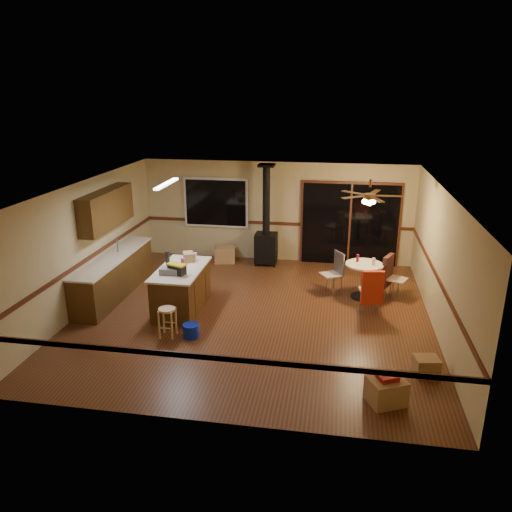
% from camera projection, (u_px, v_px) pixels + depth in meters
% --- Properties ---
extents(floor, '(7.00, 7.00, 0.00)m').
position_uv_depth(floor, '(254.00, 314.00, 10.12)').
color(floor, '#552D17').
rests_on(floor, ground).
extents(ceiling, '(7.00, 7.00, 0.00)m').
position_uv_depth(ceiling, '(253.00, 187.00, 9.30)').
color(ceiling, silver).
rests_on(ceiling, ground).
extents(wall_back, '(7.00, 0.00, 7.00)m').
position_uv_depth(wall_back, '(276.00, 212.00, 12.98)').
color(wall_back, tan).
rests_on(wall_back, ground).
extents(wall_front, '(7.00, 0.00, 7.00)m').
position_uv_depth(wall_front, '(207.00, 337.00, 6.44)').
color(wall_front, tan).
rests_on(wall_front, ground).
extents(wall_left, '(0.00, 7.00, 7.00)m').
position_uv_depth(wall_left, '(86.00, 245.00, 10.26)').
color(wall_left, tan).
rests_on(wall_left, ground).
extents(wall_right, '(0.00, 7.00, 7.00)m').
position_uv_depth(wall_right, '(441.00, 263.00, 9.16)').
color(wall_right, tan).
rests_on(wall_right, ground).
extents(chair_rail, '(7.00, 7.00, 0.08)m').
position_uv_depth(chair_rail, '(253.00, 268.00, 9.81)').
color(chair_rail, '#4D2113').
rests_on(chair_rail, ground).
extents(window, '(1.72, 0.10, 1.32)m').
position_uv_depth(window, '(216.00, 203.00, 13.12)').
color(window, black).
rests_on(window, ground).
extents(sliding_door, '(2.52, 0.10, 2.10)m').
position_uv_depth(sliding_door, '(350.00, 225.00, 12.72)').
color(sliding_door, black).
rests_on(sliding_door, ground).
extents(lower_cabinets, '(0.60, 3.00, 0.86)m').
position_uv_depth(lower_cabinets, '(114.00, 276.00, 10.96)').
color(lower_cabinets, '#4F3214').
rests_on(lower_cabinets, ground).
extents(countertop, '(0.64, 3.04, 0.04)m').
position_uv_depth(countertop, '(112.00, 257.00, 10.81)').
color(countertop, beige).
rests_on(countertop, lower_cabinets).
extents(upper_cabinets, '(0.35, 2.00, 0.80)m').
position_uv_depth(upper_cabinets, '(106.00, 209.00, 10.70)').
color(upper_cabinets, '#4F3214').
rests_on(upper_cabinets, ground).
extents(kitchen_island, '(0.88, 1.68, 0.90)m').
position_uv_depth(kitchen_island, '(181.00, 289.00, 10.22)').
color(kitchen_island, '#4F2F13').
rests_on(kitchen_island, ground).
extents(wood_stove, '(0.55, 0.50, 2.52)m').
position_uv_depth(wood_stove, '(266.00, 237.00, 12.77)').
color(wood_stove, black).
rests_on(wood_stove, ground).
extents(ceiling_fan, '(0.24, 0.24, 0.55)m').
position_uv_depth(ceiling_fan, '(369.00, 198.00, 10.25)').
color(ceiling_fan, brown).
rests_on(ceiling_fan, ceiling).
extents(fluorescent_strip, '(0.10, 1.20, 0.04)m').
position_uv_depth(fluorescent_strip, '(166.00, 184.00, 9.87)').
color(fluorescent_strip, white).
rests_on(fluorescent_strip, ceiling).
extents(toolbox_grey, '(0.41, 0.24, 0.12)m').
position_uv_depth(toolbox_grey, '(170.00, 271.00, 9.76)').
color(toolbox_grey, slate).
rests_on(toolbox_grey, kitchen_island).
extents(toolbox_black, '(0.37, 0.28, 0.19)m').
position_uv_depth(toolbox_black, '(177.00, 270.00, 9.74)').
color(toolbox_black, black).
rests_on(toolbox_black, kitchen_island).
extents(toolbox_yellow_lid, '(0.42, 0.31, 0.03)m').
position_uv_depth(toolbox_yellow_lid, '(177.00, 265.00, 9.70)').
color(toolbox_yellow_lid, gold).
rests_on(toolbox_yellow_lid, toolbox_black).
extents(box_on_island, '(0.30, 0.34, 0.19)m').
position_uv_depth(box_on_island, '(189.00, 257.00, 10.48)').
color(box_on_island, '#9E7446').
rests_on(box_on_island, kitchen_island).
extents(bottle_dark, '(0.10, 0.10, 0.30)m').
position_uv_depth(bottle_dark, '(168.00, 259.00, 10.19)').
color(bottle_dark, black).
rests_on(bottle_dark, kitchen_island).
extents(bottle_pink, '(0.09, 0.09, 0.25)m').
position_uv_depth(bottle_pink, '(183.00, 264.00, 9.97)').
color(bottle_pink, '#D84C8C').
rests_on(bottle_pink, kitchen_island).
extents(bottle_white, '(0.07, 0.07, 0.17)m').
position_uv_depth(bottle_white, '(195.00, 256.00, 10.53)').
color(bottle_white, white).
rests_on(bottle_white, kitchen_island).
extents(bar_stool, '(0.41, 0.41, 0.56)m').
position_uv_depth(bar_stool, '(168.00, 322.00, 9.14)').
color(bar_stool, tan).
rests_on(bar_stool, floor).
extents(blue_bucket, '(0.32, 0.32, 0.25)m').
position_uv_depth(blue_bucket, '(191.00, 331.00, 9.16)').
color(blue_bucket, '#0D23BF').
rests_on(blue_bucket, floor).
extents(dining_table, '(0.81, 0.81, 0.78)m').
position_uv_depth(dining_table, '(364.00, 275.00, 10.79)').
color(dining_table, black).
rests_on(dining_table, ground).
extents(glass_red, '(0.08, 0.08, 0.17)m').
position_uv_depth(glass_red, '(358.00, 258.00, 10.80)').
color(glass_red, '#590C14').
rests_on(glass_red, dining_table).
extents(glass_cream, '(0.08, 0.08, 0.16)m').
position_uv_depth(glass_cream, '(373.00, 262.00, 10.61)').
color(glass_cream, beige).
rests_on(glass_cream, dining_table).
extents(chair_left, '(0.55, 0.55, 0.51)m').
position_uv_depth(chair_left, '(336.00, 268.00, 11.01)').
color(chair_left, tan).
rests_on(chair_left, ground).
extents(chair_near, '(0.49, 0.52, 0.70)m').
position_uv_depth(chair_near, '(372.00, 287.00, 9.92)').
color(chair_near, tan).
rests_on(chair_near, ground).
extents(chair_right, '(0.59, 0.57, 0.70)m').
position_uv_depth(chair_right, '(389.00, 271.00, 10.80)').
color(chair_right, tan).
rests_on(chair_right, ground).
extents(box_under_window, '(0.60, 0.51, 0.42)m').
position_uv_depth(box_under_window, '(225.00, 254.00, 13.13)').
color(box_under_window, '#9E7446').
rests_on(box_under_window, floor).
extents(box_corner_a, '(0.64, 0.60, 0.39)m').
position_uv_depth(box_corner_a, '(386.00, 391.00, 7.22)').
color(box_corner_a, '#9E7446').
rests_on(box_corner_a, floor).
extents(box_corner_b, '(0.43, 0.39, 0.30)m').
position_uv_depth(box_corner_b, '(426.00, 366.00, 7.94)').
color(box_corner_b, '#9E7446').
rests_on(box_corner_b, floor).
extents(box_small_red, '(0.34, 0.32, 0.07)m').
position_uv_depth(box_small_red, '(387.00, 377.00, 7.15)').
color(box_small_red, maroon).
rests_on(box_small_red, box_corner_a).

